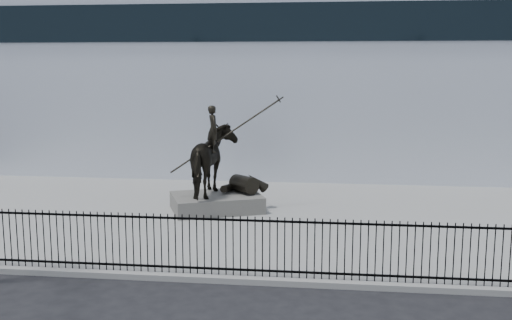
# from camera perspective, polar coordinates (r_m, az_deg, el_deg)

# --- Properties ---
(ground) EXTENTS (120.00, 120.00, 0.00)m
(ground) POSITION_cam_1_polar(r_m,az_deg,el_deg) (13.79, 0.10, -13.40)
(ground) COLOR black
(ground) RESTS_ON ground
(plaza) EXTENTS (30.00, 12.00, 0.15)m
(plaza) POSITION_cam_1_polar(r_m,az_deg,el_deg) (20.37, 2.47, -5.66)
(plaza) COLOR gray
(plaza) RESTS_ON ground
(building) EXTENTS (44.00, 14.00, 9.00)m
(building) POSITION_cam_1_polar(r_m,az_deg,el_deg) (32.68, 4.35, 7.78)
(building) COLOR silver
(building) RESTS_ON ground
(picket_fence) EXTENTS (22.10, 0.10, 1.50)m
(picket_fence) POSITION_cam_1_polar(r_m,az_deg,el_deg) (14.64, 0.69, -8.27)
(picket_fence) COLOR black
(picket_fence) RESTS_ON plaza
(statue_plinth) EXTENTS (3.61, 3.09, 0.57)m
(statue_plinth) POSITION_cam_1_polar(r_m,az_deg,el_deg) (21.22, -3.77, -4.06)
(statue_plinth) COLOR #595752
(statue_plinth) RESTS_ON plaza
(equestrian_statue) EXTENTS (3.63, 3.01, 3.31)m
(equestrian_statue) POSITION_cam_1_polar(r_m,az_deg,el_deg) (20.94, -3.66, -0.11)
(equestrian_statue) COLOR black
(equestrian_statue) RESTS_ON statue_plinth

